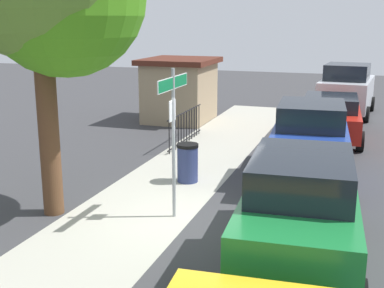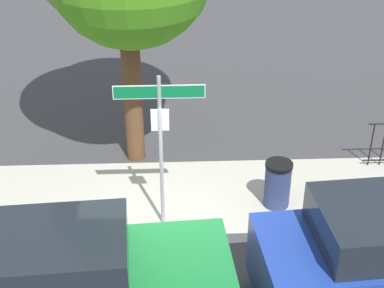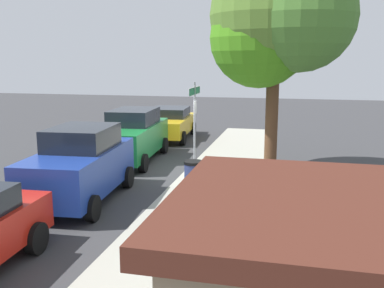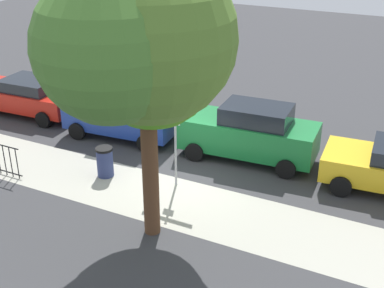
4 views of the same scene
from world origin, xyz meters
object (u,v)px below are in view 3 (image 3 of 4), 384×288
at_px(shade_tree, 277,22).
at_px(car_green, 133,135).
at_px(car_yellow, 169,123).
at_px(trash_bin, 193,178).
at_px(car_blue, 80,165).
at_px(street_sign, 195,109).

distance_m(shade_tree, car_green, 6.66).
relative_size(car_yellow, trash_bin, 4.55).
bearing_deg(trash_bin, car_blue, -67.30).
height_order(street_sign, car_green, street_sign).
xyz_separation_m(shade_tree, car_yellow, (-5.60, -5.25, -4.19)).
xyz_separation_m(street_sign, car_green, (-1.32, -2.71, -1.21)).
bearing_deg(street_sign, car_blue, -34.14).
xyz_separation_m(car_yellow, car_blue, (9.61, 0.33, 0.21)).
bearing_deg(car_yellow, car_blue, -2.19).
xyz_separation_m(street_sign, shade_tree, (-0.52, 2.55, 2.79)).
height_order(shade_tree, trash_bin, shade_tree).
height_order(car_yellow, car_blue, car_blue).
xyz_separation_m(street_sign, car_yellow, (-6.12, -2.70, -1.40)).
xyz_separation_m(street_sign, car_blue, (3.48, -2.36, -1.19)).
xyz_separation_m(shade_tree, car_blue, (4.01, -4.92, -3.97)).
height_order(street_sign, car_yellow, street_sign).
distance_m(car_green, trash_bin, 4.85).
bearing_deg(car_green, car_blue, 0.28).
bearing_deg(car_green, shade_tree, 77.53).
bearing_deg(shade_tree, car_green, -98.61).
bearing_deg(trash_bin, car_yellow, -159.20).
relative_size(shade_tree, car_yellow, 1.61).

